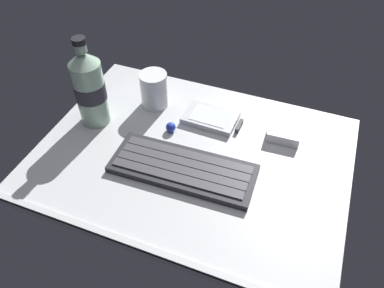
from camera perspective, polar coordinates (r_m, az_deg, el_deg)
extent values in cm
cube|color=#B7BABC|center=(81.13, 0.00, -2.00)|extent=(64.00, 48.00, 2.00)
cube|color=#B7BABC|center=(67.45, -7.48, -14.81)|extent=(64.00, 1.20, 0.80)
cube|color=#232328|center=(76.83, -1.54, -3.63)|extent=(29.35, 11.97, 1.40)
cube|color=#3D3D42|center=(78.28, -0.71, -1.51)|extent=(26.73, 2.90, 0.30)
cube|color=#3D3D42|center=(76.88, -1.27, -2.63)|extent=(26.73, 2.90, 0.30)
cube|color=#3D3D42|center=(75.51, -1.85, -3.79)|extent=(26.73, 2.90, 0.30)
cube|color=#3D3D42|center=(74.19, -2.45, -4.99)|extent=(26.73, 2.90, 0.30)
cube|color=#B7BABF|center=(87.66, 3.04, 3.80)|extent=(12.22, 7.95, 1.40)
cube|color=silver|center=(87.17, 3.06, 4.17)|extent=(8.57, 6.17, 0.10)
cube|color=#333338|center=(86.32, 7.02, 2.69)|extent=(0.91, 3.82, 1.12)
cylinder|color=silver|center=(90.51, -5.65, 8.04)|extent=(6.40, 6.40, 8.50)
cylinder|color=orange|center=(91.10, -5.61, 7.54)|extent=(5.50, 5.50, 6.12)
cylinder|color=#9EC1A8|center=(86.40, -14.79, 7.28)|extent=(6.60, 6.60, 15.00)
cone|color=#9EC1A8|center=(81.49, -15.95, 12.22)|extent=(6.60, 6.60, 2.80)
cylinder|color=#9EC1A8|center=(80.34, -16.27, 13.59)|extent=(2.51, 2.51, 1.80)
cylinder|color=black|center=(79.61, -16.49, 14.51)|extent=(2.77, 2.77, 1.20)
cylinder|color=#2D2D38|center=(85.96, -14.88, 7.67)|extent=(6.73, 6.73, 3.80)
cube|color=white|center=(85.59, 13.54, 1.58)|extent=(7.26, 5.93, 2.40)
sphere|color=#2338B2|center=(84.91, -3.18, 2.52)|extent=(2.20, 2.20, 2.20)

